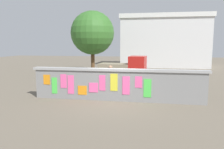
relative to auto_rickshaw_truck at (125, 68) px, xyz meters
name	(u,v)px	position (x,y,z in m)	size (l,w,h in m)	color
ground	(132,77)	(0.40, 1.57, -0.90)	(60.00, 60.00, 0.00)	#6B6051
poster_wall	(117,84)	(0.39, -6.43, -0.08)	(8.59, 0.42, 1.59)	gray
auto_rickshaw_truck	(125,68)	(0.00, 0.00, 0.00)	(3.73, 1.84, 1.85)	black
motorcycle	(91,82)	(-1.58, -4.09, -0.44)	(1.89, 0.60, 0.87)	black
bicycle_near	(169,81)	(3.18, -2.29, -0.54)	(1.71, 0.44, 0.95)	black
bicycle_far	(161,89)	(2.60, -5.07, -0.54)	(1.71, 0.44, 0.95)	black
person_walking	(110,77)	(-0.15, -5.24, 0.09)	(0.48, 0.48, 1.62)	yellow
tree_roadside	(92,33)	(-3.56, 3.67, 2.89)	(4.12, 4.12, 5.86)	brown
building_background	(164,41)	(3.44, 11.42, 2.23)	(10.50, 5.25, 6.22)	silver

